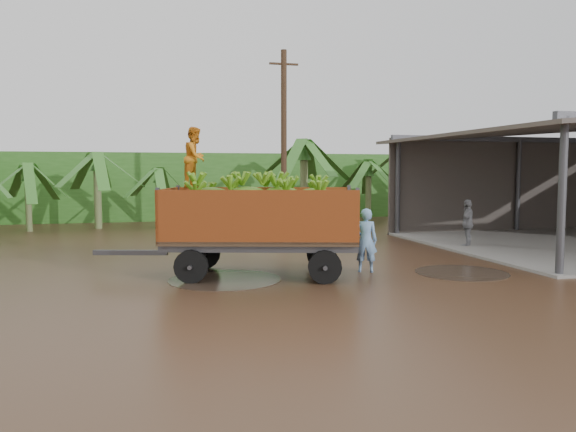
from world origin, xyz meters
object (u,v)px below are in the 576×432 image
object	(u,v)px
man_blue	(366,240)
man_grey	(468,224)
utility_pole	(284,142)
banana_trailer	(259,219)

from	to	relation	value
man_blue	man_grey	world-z (taller)	man_blue
man_grey	utility_pole	bearing A→B (deg)	-89.06
utility_pole	man_blue	bearing A→B (deg)	-89.80
man_blue	banana_trailer	bearing A→B (deg)	16.21
man_grey	man_blue	bearing A→B (deg)	-9.47
man_blue	man_grey	bearing A→B (deg)	-125.45
man_blue	man_grey	xyz separation A→B (m)	(5.20, 3.52, -0.00)
banana_trailer	man_blue	distance (m)	2.87
banana_trailer	man_grey	xyz separation A→B (m)	(7.99, 3.32, -0.61)
banana_trailer	utility_pole	size ratio (longest dim) A/B	0.89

